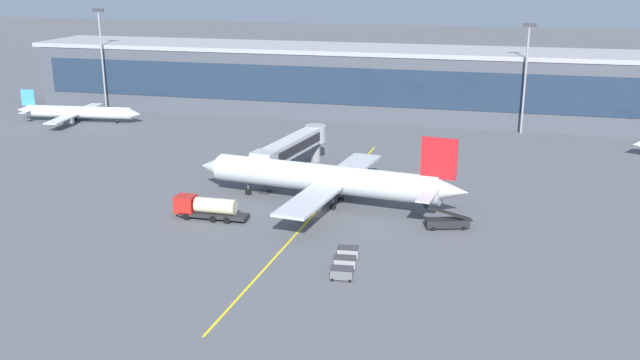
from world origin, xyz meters
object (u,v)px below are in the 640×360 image
at_px(fuel_tanker, 206,207).
at_px(baggage_cart_1, 345,262).
at_px(baggage_cart_2, 348,252).
at_px(belt_loader, 447,222).
at_px(main_airliner, 325,178).
at_px(commuter_jet_far, 78,112).
at_px(baggage_cart_0, 342,273).

distance_m(fuel_tanker, baggage_cart_1, 26.25).
xyz_separation_m(baggage_cart_1, baggage_cart_2, (-0.31, 3.18, 0.00)).
bearing_deg(baggage_cart_2, belt_loader, 50.64).
xyz_separation_m(main_airliner, belt_loader, (18.93, -5.85, -3.21)).
distance_m(main_airliner, baggage_cart_1, 24.33).
bearing_deg(main_airliner, commuter_jet_far, 147.86).
bearing_deg(main_airliner, fuel_tanker, -145.51).
distance_m(belt_loader, baggage_cart_1, 20.08).
relative_size(baggage_cart_2, commuter_jet_far, 0.09).
distance_m(main_airliner, baggage_cart_0, 27.42).
relative_size(fuel_tanker, baggage_cart_1, 3.88).
bearing_deg(baggage_cart_2, commuter_jet_far, 140.77).
bearing_deg(commuter_jet_far, baggage_cart_1, -40.50).
height_order(fuel_tanker, commuter_jet_far, commuter_jet_far).
relative_size(main_airliner, fuel_tanker, 4.02).
distance_m(baggage_cart_2, commuter_jet_far, 100.71).
distance_m(fuel_tanker, baggage_cart_2, 24.63).
xyz_separation_m(main_airliner, baggage_cart_0, (8.33, -25.89, -3.42)).
relative_size(fuel_tanker, commuter_jet_far, 0.36).
relative_size(main_airliner, commuter_jet_far, 1.43).
xyz_separation_m(fuel_tanker, commuter_jet_far, (-55.14, 54.57, 0.67)).
height_order(main_airliner, belt_loader, main_airliner).
relative_size(main_airliner, baggage_cart_0, 15.58).
height_order(main_airliner, commuter_jet_far, main_airliner).
bearing_deg(baggage_cart_2, main_airliner, 111.55).
xyz_separation_m(main_airliner, commuter_jet_far, (-70.29, 44.16, -1.79)).
height_order(main_airliner, baggage_cart_1, main_airliner).
height_order(belt_loader, commuter_jet_far, commuter_jet_far).
distance_m(belt_loader, commuter_jet_far, 102.28).
relative_size(belt_loader, baggage_cart_1, 2.50).
height_order(baggage_cart_1, commuter_jet_far, commuter_jet_far).
bearing_deg(baggage_cart_1, commuter_jet_far, 139.50).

